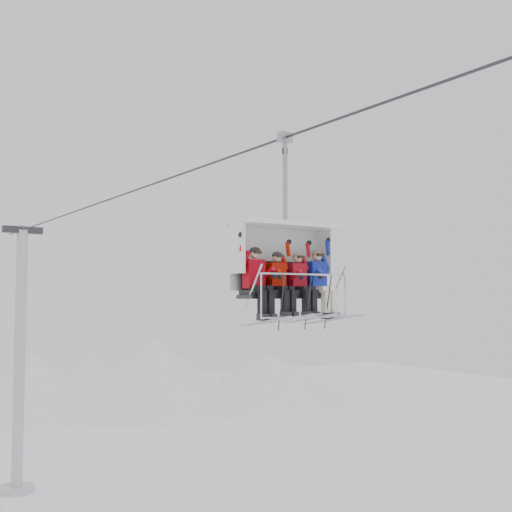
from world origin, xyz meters
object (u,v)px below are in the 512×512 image
skier_far_left (257,280)px  skier_center_left (280,282)px  lift_tower_right (19,377)px  chairlift_carrier (282,259)px  skier_far_right (320,281)px  skier_center_right (300,282)px

skier_far_left → skier_center_left: bearing=-1.0°
skier_center_left → lift_tower_right: bearing=89.3°
chairlift_carrier → skier_far_left: 1.01m
skier_far_right → lift_tower_right: bearing=91.9°
skier_center_right → skier_far_right: bearing=1.0°
skier_far_left → skier_center_left: skier_far_left is taller
skier_far_left → skier_far_right: size_ratio=1.00×
skier_far_right → skier_center_left: bearing=-179.5°
chairlift_carrier → skier_center_left: (-0.28, -0.31, -0.50)m
skier_center_left → skier_center_right: bearing=0.1°
skier_far_left → skier_center_left: 0.55m
lift_tower_right → skier_far_right: lift_tower_right is taller
skier_far_right → skier_center_right: bearing=-179.0°
chairlift_carrier → skier_center_left: size_ratio=2.36×
skier_far_left → skier_center_right: (1.10, -0.01, -0.03)m
skier_center_left → skier_center_right: skier_center_right is taller
skier_center_left → skier_far_right: bearing=0.5°
skier_center_right → chairlift_carrier: bearing=129.7°
chairlift_carrier → lift_tower_right: bearing=90.0°
chairlift_carrier → skier_center_right: size_ratio=2.36×
skier_far_left → skier_far_right: same height
chairlift_carrier → skier_far_right: 0.97m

